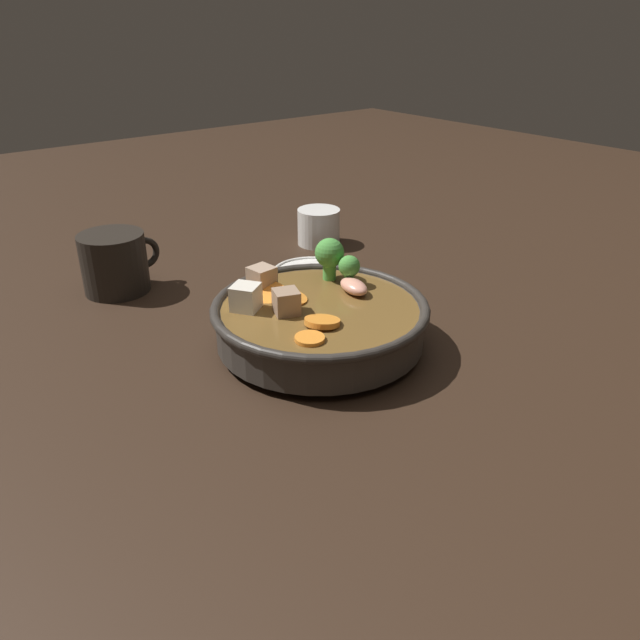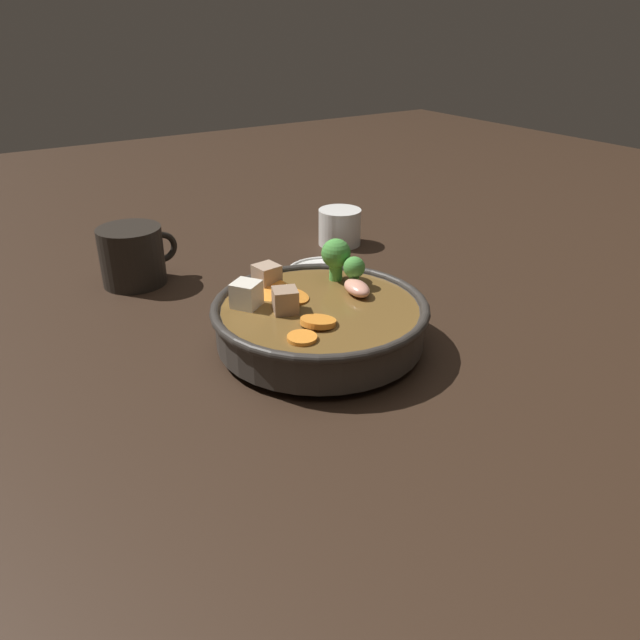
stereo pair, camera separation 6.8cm
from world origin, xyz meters
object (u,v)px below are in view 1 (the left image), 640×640
side_saucer (311,273)px  dark_mug (115,263)px  tea_cup (319,226)px  stirfry_bowl (319,318)px

side_saucer → dark_mug: bearing=150.8°
tea_cup → dark_mug: dark_mug is taller
stirfry_bowl → dark_mug: stirfry_bowl is taller
side_saucer → tea_cup: (0.11, 0.12, 0.03)m
side_saucer → dark_mug: dark_mug is taller
side_saucer → stirfry_bowl: bearing=-125.6°
tea_cup → dark_mug: (-0.37, 0.03, 0.01)m
tea_cup → dark_mug: 0.37m
dark_mug → tea_cup: bearing=-4.3°
stirfry_bowl → dark_mug: (-0.13, 0.33, 0.01)m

